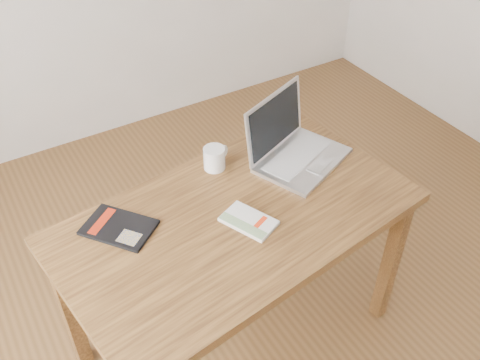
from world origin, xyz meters
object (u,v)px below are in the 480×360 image
black_guidebook (119,227)px  coffee_mug (215,158)px  desk (237,232)px  laptop (293,146)px  white_guidebook (249,221)px

black_guidebook → coffee_mug: size_ratio=2.38×
desk → laptop: (0.37, 0.18, 0.14)m
white_guidebook → laptop: 0.43m
desk → coffee_mug: size_ratio=11.34×
desk → white_guidebook: white_guidebook is taller
laptop → black_guidebook: bearing=160.0°
black_guidebook → laptop: 0.77m
black_guidebook → white_guidebook: bearing=-65.0°
desk → black_guidebook: (-0.39, 0.15, 0.10)m
white_guidebook → coffee_mug: coffee_mug is taller
desk → black_guidebook: size_ratio=4.76×
desk → coffee_mug: 0.32m
desk → laptop: 0.44m
black_guidebook → laptop: (0.76, 0.02, 0.05)m
coffee_mug → laptop: bearing=-40.4°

